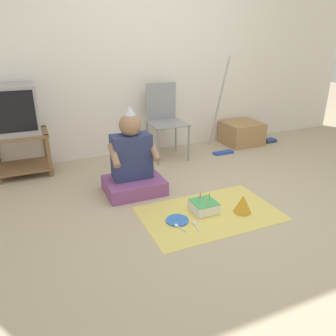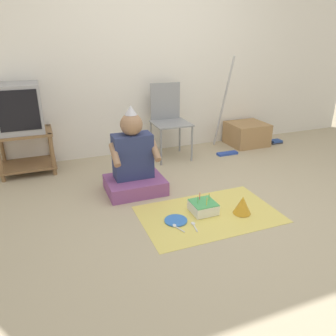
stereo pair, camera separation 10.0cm
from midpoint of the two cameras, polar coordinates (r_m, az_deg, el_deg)
name	(u,v)px [view 2 (the right image)]	position (r m, az deg, el deg)	size (l,w,h in m)	color
ground_plane	(226,214)	(2.97, 11.06, -7.91)	(16.00, 16.00, 0.00)	tan
wall_back	(153,52)	(4.33, -1.96, 19.59)	(6.40, 0.06, 2.55)	white
tv_stand	(26,148)	(4.00, -22.81, 3.19)	(0.59, 0.46, 0.48)	olive
tv	(19,108)	(3.89, -23.80, 9.51)	(0.46, 0.44, 0.52)	#99999E
folding_chair	(168,116)	(4.15, 0.78, 9.08)	(0.45, 0.45, 0.92)	gray
cardboard_box_stack	(247,134)	(4.85, 14.12, 5.79)	(0.51, 0.48, 0.31)	#A87F51
dust_mop	(225,126)	(4.39, 10.55, 7.26)	(0.28, 0.43, 1.24)	#2D4CB2
book_pile	(275,142)	(5.06, 18.75, 4.37)	(0.19, 0.12, 0.05)	#333338
person_seated	(134,164)	(3.25, -5.13, 0.66)	(0.57, 0.45, 0.86)	#8C4C8C
party_cloth	(209,214)	(2.95, 8.13, -7.95)	(1.21, 0.76, 0.01)	#EAD666
birthday_cake	(203,207)	(2.95, 7.12, -6.75)	(0.22, 0.22, 0.17)	white
party_hat_blue	(242,205)	(2.97, 13.79, -6.28)	(0.16, 0.16, 0.16)	gold
paper_plate	(176,220)	(2.81, 2.41, -9.11)	(0.19, 0.19, 0.01)	blue
plastic_spoon_near	(176,226)	(2.73, 2.42, -10.12)	(0.06, 0.14, 0.01)	white
plastic_spoon_far	(194,224)	(2.77, 5.54, -9.77)	(0.04, 0.14, 0.01)	white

